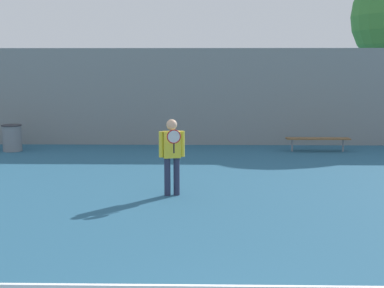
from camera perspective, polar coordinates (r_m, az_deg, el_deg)
The scene contains 4 objects.
tennis_player at distance 11.93m, azimuth -2.16°, elevation -0.85°, with size 0.57×0.46×1.73m.
bench_courtside_far at distance 18.45m, azimuth 13.28°, elevation 0.51°, with size 2.14×0.40×0.46m.
trash_bin at distance 19.03m, azimuth -18.63°, elevation 0.62°, with size 0.66×0.66×0.89m.
back_fence at distance 19.27m, azimuth 1.65°, elevation 5.03°, with size 31.66×0.06×3.47m.
Camera 1 is at (-0.17, -4.53, 2.98)m, focal length 50.00 mm.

